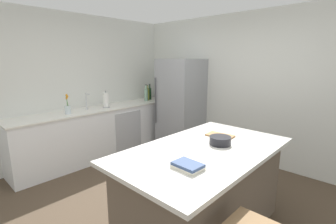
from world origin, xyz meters
The scene contains 17 objects.
ground_plane centered at (0.00, 0.00, 0.00)m, with size 7.20×7.20×0.00m, color #4C3D2D.
wall_rear centered at (0.00, 2.25, 1.30)m, with size 6.00×0.10×2.60m, color silver.
wall_left centered at (-2.45, 0.00, 1.30)m, with size 0.10×6.00×2.60m, color silver.
counter_run_left centered at (-2.10, 0.52, 0.46)m, with size 0.64×3.20×0.93m.
kitchen_island centered at (0.51, 0.10, 0.47)m, with size 1.10×1.91×0.92m.
refrigerator centered at (-1.26, 1.84, 0.91)m, with size 0.76×0.76×1.82m.
sink_faucet centered at (-2.14, 0.27, 1.08)m, with size 0.15×0.05×0.30m.
flower_vase centered at (-2.03, -0.13, 1.02)m, with size 0.09×0.09×0.33m.
paper_towel_roll centered at (-2.06, 0.62, 1.06)m, with size 0.14×0.14×0.31m.
soda_bottle centered at (-2.14, 2.00, 1.07)m, with size 0.07×0.07×0.37m.
vinegar_bottle centered at (-2.05, 1.91, 1.04)m, with size 0.05×0.05×0.29m.
wine_bottle centered at (-2.15, 1.81, 1.06)m, with size 0.07×0.07×0.34m.
olive_oil_bottle centered at (-2.10, 1.71, 1.06)m, with size 0.06×0.06×0.34m.
gin_bottle centered at (-2.06, 1.62, 1.07)m, with size 0.07×0.07×0.35m.
cookbook_stack centered at (0.68, -0.37, 0.95)m, with size 0.24×0.18×0.05m.
mixing_bowl centered at (0.57, 0.31, 0.96)m, with size 0.23×0.23×0.09m.
cutting_board centered at (0.42, 0.55, 0.93)m, with size 0.32×0.20×0.02m.
Camera 1 is at (1.81, -1.82, 1.79)m, focal length 25.73 mm.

